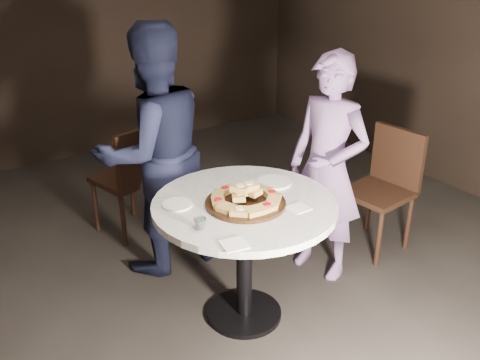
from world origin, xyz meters
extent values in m
plane|color=black|center=(0.00, 0.00, 0.00)|extent=(7.00, 7.00, 0.00)
cylinder|color=black|center=(0.06, -0.01, 0.02)|extent=(0.57, 0.57, 0.03)
cylinder|color=black|center=(0.06, -0.01, 0.43)|extent=(0.12, 0.12, 0.79)
cylinder|color=silver|center=(0.06, -0.01, 0.84)|extent=(1.29, 1.29, 0.05)
cylinder|color=black|center=(0.04, -0.04, 0.87)|extent=(0.50, 0.50, 0.02)
cube|color=#A58340|center=(0.20, -0.09, 0.90)|extent=(0.09, 0.11, 0.05)
cylinder|color=red|center=(0.20, -0.09, 0.92)|extent=(0.05, 0.05, 0.01)
cube|color=#A58340|center=(0.21, 0.00, 0.90)|extent=(0.12, 0.13, 0.05)
cube|color=#A58340|center=(0.16, 0.08, 0.90)|extent=(0.13, 0.13, 0.05)
cylinder|color=beige|center=(0.16, 0.08, 0.92)|extent=(0.07, 0.07, 0.01)
cube|color=#A58340|center=(0.09, 0.12, 0.90)|extent=(0.13, 0.12, 0.05)
cube|color=#A58340|center=(0.00, 0.13, 0.90)|extent=(0.11, 0.10, 0.05)
cylinder|color=red|center=(0.00, 0.13, 0.92)|extent=(0.05, 0.05, 0.01)
cube|color=#A58340|center=(-0.08, 0.08, 0.90)|extent=(0.13, 0.13, 0.05)
cube|color=#A58340|center=(-0.12, 0.01, 0.90)|extent=(0.12, 0.13, 0.05)
cylinder|color=red|center=(-0.12, 0.01, 0.92)|extent=(0.06, 0.06, 0.01)
cube|color=#A58340|center=(-0.12, -0.08, 0.90)|extent=(0.11, 0.13, 0.05)
cube|color=#A58340|center=(-0.08, -0.16, 0.90)|extent=(0.13, 0.13, 0.05)
cylinder|color=beige|center=(-0.08, -0.16, 0.92)|extent=(0.07, 0.07, 0.01)
cube|color=#A58340|center=(-0.01, -0.20, 0.90)|extent=(0.11, 0.09, 0.05)
cube|color=#A58340|center=(0.08, -0.20, 0.90)|extent=(0.11, 0.09, 0.05)
cylinder|color=red|center=(0.08, -0.20, 0.92)|extent=(0.05, 0.05, 0.01)
cube|color=#A58340|center=(0.16, -0.16, 0.90)|extent=(0.13, 0.13, 0.05)
cube|color=#A58340|center=(0.09, -0.03, 0.93)|extent=(0.10, 0.12, 0.04)
cylinder|color=#2D6B1E|center=(0.09, -0.03, 0.95)|extent=(0.06, 0.06, 0.01)
cube|color=#A58340|center=(0.03, 0.02, 0.93)|extent=(0.11, 0.13, 0.04)
cylinder|color=beige|center=(0.03, 0.02, 0.95)|extent=(0.06, 0.06, 0.01)
cube|color=#A58340|center=(-0.01, -0.04, 0.93)|extent=(0.12, 0.13, 0.04)
cylinder|color=orange|center=(-0.01, -0.04, 0.95)|extent=(0.07, 0.07, 0.01)
cube|color=#A58340|center=(0.01, -0.02, 0.97)|extent=(0.12, 0.13, 0.04)
cylinder|color=beige|center=(0.01, -0.02, 0.99)|extent=(0.07, 0.07, 0.01)
cube|color=#A58340|center=(0.08, -0.02, 0.97)|extent=(0.11, 0.08, 0.04)
cylinder|color=beige|center=(0.08, -0.02, 0.99)|extent=(0.05, 0.05, 0.01)
cylinder|color=white|center=(-0.31, 0.19, 0.86)|extent=(0.23, 0.23, 0.01)
cylinder|color=white|center=(0.37, 0.12, 0.86)|extent=(0.28, 0.28, 0.01)
imported|color=silver|center=(-0.33, -0.14, 0.89)|extent=(0.08, 0.08, 0.07)
cube|color=white|center=(-0.27, -0.39, 0.86)|extent=(0.15, 0.15, 0.01)
cube|color=white|center=(0.28, -0.26, 0.86)|extent=(0.12, 0.12, 0.01)
cube|color=black|center=(-0.12, 1.52, 0.49)|extent=(0.55, 0.55, 0.04)
cube|color=black|center=(-0.06, 1.30, 0.73)|extent=(0.45, 0.15, 0.49)
cylinder|color=black|center=(0.02, 1.76, 0.24)|extent=(0.05, 0.05, 0.49)
cylinder|color=black|center=(-0.35, 1.66, 0.24)|extent=(0.05, 0.05, 0.49)
cylinder|color=black|center=(0.12, 1.38, 0.24)|extent=(0.05, 0.05, 0.49)
cylinder|color=black|center=(-0.26, 1.28, 0.24)|extent=(0.05, 0.05, 0.49)
cube|color=black|center=(1.43, 0.14, 0.49)|extent=(0.50, 0.50, 0.04)
cube|color=black|center=(1.65, 0.16, 0.73)|extent=(0.09, 0.46, 0.49)
cylinder|color=black|center=(1.21, 0.31, 0.24)|extent=(0.04, 0.04, 0.49)
cylinder|color=black|center=(1.25, -0.08, 0.24)|extent=(0.04, 0.04, 0.49)
cylinder|color=black|center=(1.60, 0.35, 0.24)|extent=(0.04, 0.04, 0.49)
cylinder|color=black|center=(1.64, -0.04, 0.24)|extent=(0.04, 0.04, 0.49)
imported|color=black|center=(-0.12, 0.90, 0.92)|extent=(0.92, 0.73, 1.85)
imported|color=slate|center=(0.87, 0.14, 0.83)|extent=(0.55, 0.69, 1.67)
camera|label=1|loc=(-1.60, -2.42, 2.34)|focal=40.00mm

